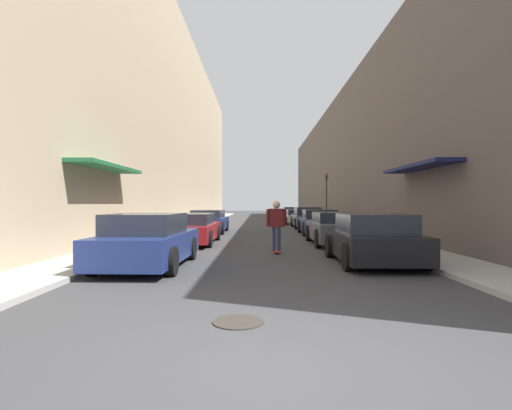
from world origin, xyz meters
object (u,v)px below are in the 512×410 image
object	(u,v)px
skateboarder	(276,221)
traffic_light	(326,193)
parked_car_left_2	(209,221)
parked_car_right_5	(292,214)
parked_car_right_2	(319,222)
parked_car_right_0	(373,240)
manhole_cover	(238,322)
parked_car_left_0	(148,241)
parked_car_left_1	(192,229)
parked_car_right_4	(296,217)
parked_car_right_3	(307,218)
parked_car_right_1	(336,228)

from	to	relation	value
skateboarder	traffic_light	xyz separation A→B (m)	(4.24, 15.44, 1.31)
parked_car_left_2	parked_car_right_5	xyz separation A→B (m)	(5.90, 14.85, 0.00)
parked_car_right_2	parked_car_right_5	distance (m)	16.07
parked_car_right_2	traffic_light	distance (m)	7.90
parked_car_right_0	manhole_cover	distance (m)	6.37
parked_car_left_0	traffic_light	xyz separation A→B (m)	(7.66, 18.37, 1.70)
parked_car_left_1	parked_car_right_2	xyz separation A→B (m)	(5.88, 4.90, 0.04)
parked_car_right_4	parked_car_right_0	bearing A→B (deg)	-89.76
parked_car_right_5	traffic_light	bearing A→B (deg)	-78.52
parked_car_right_3	manhole_cover	world-z (taller)	parked_car_right_3
parked_car_left_0	traffic_light	distance (m)	19.98
parked_car_right_1	skateboarder	world-z (taller)	skateboarder
parked_car_right_1	parked_car_right_2	world-z (taller)	parked_car_right_2
parked_car_right_2	parked_car_left_1	bearing A→B (deg)	-140.20
parked_car_right_5	skateboarder	world-z (taller)	skateboarder
parked_car_right_2	parked_car_right_3	xyz separation A→B (m)	(0.04, 5.64, 0.03)
traffic_light	parked_car_right_4	bearing A→B (deg)	116.86
parked_car_right_1	parked_car_right_2	xyz separation A→B (m)	(0.08, 5.05, 0.00)
parked_car_left_0	parked_car_right_2	xyz separation A→B (m)	(6.00, 10.84, -0.02)
parked_car_right_0	parked_car_right_5	bearing A→B (deg)	90.00
parked_car_right_2	manhole_cover	bearing A→B (deg)	-102.41
parked_car_right_0	parked_car_right_4	world-z (taller)	parked_car_right_0
parked_car_left_1	parked_car_left_2	world-z (taller)	parked_car_left_2
parked_car_left_2	parked_car_right_0	xyz separation A→B (m)	(5.90, -11.43, 0.03)
parked_car_right_3	manhole_cover	xyz separation A→B (m)	(-3.47, -21.22, -0.66)
parked_car_right_3	parked_car_right_2	bearing A→B (deg)	-90.42
parked_car_right_1	parked_car_right_2	distance (m)	5.05
parked_car_right_2	skateboarder	distance (m)	8.33
parked_car_left_2	parked_car_right_1	world-z (taller)	parked_car_right_1
parked_car_left_0	skateboarder	world-z (taller)	skateboarder
parked_car_left_0	parked_car_left_2	size ratio (longest dim) A/B	0.93
parked_car_left_2	skateboarder	xyz separation A→B (m)	(3.39, -9.13, 0.43)
parked_car_left_1	parked_car_right_2	world-z (taller)	parked_car_right_2
parked_car_right_3	parked_car_left_0	bearing A→B (deg)	-110.13
manhole_cover	parked_car_right_0	bearing A→B (deg)	57.93
parked_car_left_2	traffic_light	xyz separation A→B (m)	(7.63, 6.32, 1.74)
parked_car_right_2	traffic_light	bearing A→B (deg)	77.54
parked_car_left_2	parked_car_right_0	world-z (taller)	parked_car_right_0
parked_car_right_4	parked_car_right_5	world-z (taller)	parked_car_right_5
parked_car_left_2	parked_car_right_3	distance (m)	7.46
parked_car_right_3	parked_car_right_5	world-z (taller)	parked_car_right_3
parked_car_left_0	parked_car_right_2	size ratio (longest dim) A/B	1.04
parked_car_right_0	parked_car_left_0	bearing A→B (deg)	-173.98
parked_car_right_2	skateboarder	size ratio (longest dim) A/B	2.40
parked_car_left_2	parked_car_right_2	world-z (taller)	parked_car_right_2
parked_car_right_1	parked_car_left_1	bearing A→B (deg)	178.53
manhole_cover	traffic_light	bearing A→B (deg)	77.57
parked_car_right_1	parked_car_right_4	world-z (taller)	parked_car_right_1
parked_car_right_2	manhole_cover	distance (m)	15.97
parked_car_left_1	manhole_cover	world-z (taller)	parked_car_left_1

